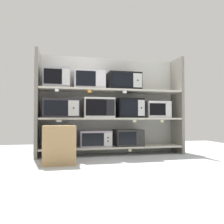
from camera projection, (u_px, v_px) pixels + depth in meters
name	position (u px, v px, depth m)	size (l,w,h in m)	color
ground	(129.00, 167.00, 3.06)	(6.40, 6.00, 0.02)	#B2B7BC
back_panel	(109.00, 105.00, 4.29)	(2.60, 0.04, 1.71)	#B2B2AD
upright_left	(37.00, 103.00, 3.78)	(0.05, 0.43, 1.71)	gray
upright_right	(177.00, 106.00, 4.34)	(0.05, 0.43, 1.71)	gray
shelf_0	(112.00, 147.00, 4.04)	(2.40, 0.43, 0.03)	beige
microwave_0	(59.00, 137.00, 3.84)	(0.50, 0.43, 0.33)	#979EAF
microwave_1	(95.00, 139.00, 3.97)	(0.52, 0.40, 0.26)	#A39AA9
microwave_2	(128.00, 138.00, 4.11)	(0.47, 0.40, 0.28)	#2D2D2C
price_tag_0	(130.00, 150.00, 3.88)	(0.05, 0.00, 0.04)	beige
shelf_1	(112.00, 119.00, 4.06)	(2.40, 0.43, 0.03)	beige
microwave_3	(61.00, 108.00, 3.86)	(0.57, 0.38, 0.30)	#2D2931
microwave_4	(98.00, 108.00, 4.00)	(0.50, 0.42, 0.33)	silver
microwave_5	(129.00, 108.00, 4.13)	(0.44, 0.42, 0.33)	black
microwave_6	(156.00, 110.00, 4.24)	(0.43, 0.36, 0.29)	silver
price_tag_1	(59.00, 121.00, 3.64)	(0.08, 0.00, 0.03)	white
price_tag_2	(135.00, 121.00, 3.92)	(0.06, 0.00, 0.04)	beige
price_tag_3	(162.00, 121.00, 4.03)	(0.05, 0.00, 0.05)	beige
shelf_2	(112.00, 91.00, 4.07)	(2.40, 0.43, 0.03)	beige
microwave_7	(57.00, 78.00, 3.86)	(0.42, 0.36, 0.33)	#A09EA7
microwave_8	(89.00, 80.00, 3.98)	(0.51, 0.36, 0.30)	silver
microwave_9	(124.00, 82.00, 4.12)	(0.56, 0.38, 0.30)	black
price_tag_4	(57.00, 90.00, 3.65)	(0.06, 0.00, 0.04)	white
price_tag_5	(89.00, 91.00, 3.76)	(0.06, 0.00, 0.05)	orange
price_tag_6	(125.00, 92.00, 3.89)	(0.07, 0.00, 0.04)	white
shipping_carton	(59.00, 144.00, 3.24)	(0.43, 0.43, 0.52)	tan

